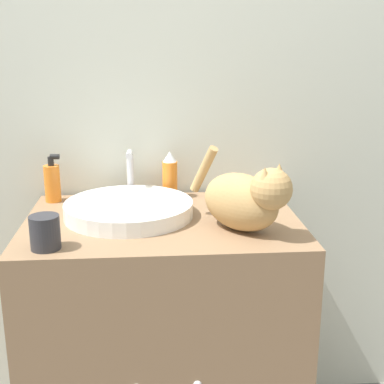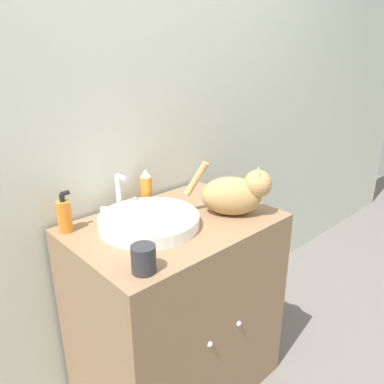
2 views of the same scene
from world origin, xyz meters
name	(u,v)px [view 2 (image 2 of 2)]	position (x,y,z in m)	size (l,w,h in m)	color
wall_back	(123,114)	(0.00, 0.62, 1.25)	(6.00, 0.05, 2.50)	silver
vanity_cabinet	(176,308)	(0.00, 0.29, 0.43)	(0.84, 0.59, 0.85)	#8C6B4C
sink_basin	(149,221)	(-0.10, 0.33, 0.88)	(0.40, 0.40, 0.05)	white
faucet	(119,196)	(-0.10, 0.53, 0.92)	(0.18, 0.08, 0.17)	silver
cat	(236,193)	(0.24, 0.17, 0.95)	(0.29, 0.33, 0.23)	tan
soap_bottle	(64,215)	(-0.36, 0.51, 0.92)	(0.06, 0.05, 0.16)	orange
spray_bottle	(146,187)	(0.03, 0.53, 0.93)	(0.05, 0.05, 0.16)	orange
cup	(144,259)	(-0.31, 0.08, 0.90)	(0.08, 0.08, 0.09)	#2D2D33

